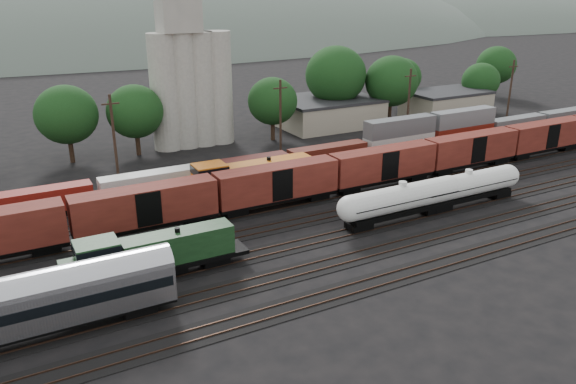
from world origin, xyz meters
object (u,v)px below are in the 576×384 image
green_locomotive (147,255)px  passenger_coach (11,307)px  orange_locomotive (246,177)px  grain_silo (190,76)px  tank_car_a (402,199)px

green_locomotive → passenger_coach: bearing=-155.5°
passenger_coach → orange_locomotive: (27.30, 20.00, -0.60)m
green_locomotive → grain_silo: grain_silo is taller
green_locomotive → orange_locomotive: bearing=42.6°
green_locomotive → orange_locomotive: 22.17m
orange_locomotive → grain_silo: bearing=84.8°
tank_car_a → orange_locomotive: (-12.02, 15.00, 0.05)m
passenger_coach → grain_silo: grain_silo is taller
passenger_coach → orange_locomotive: 33.85m
green_locomotive → passenger_coach: (-10.98, -5.00, 0.72)m
passenger_coach → orange_locomotive: bearing=36.2°
green_locomotive → tank_car_a: 28.34m
tank_car_a → orange_locomotive: orange_locomotive is taller
grain_silo → orange_locomotive: bearing=-95.2°
orange_locomotive → grain_silo: 27.49m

